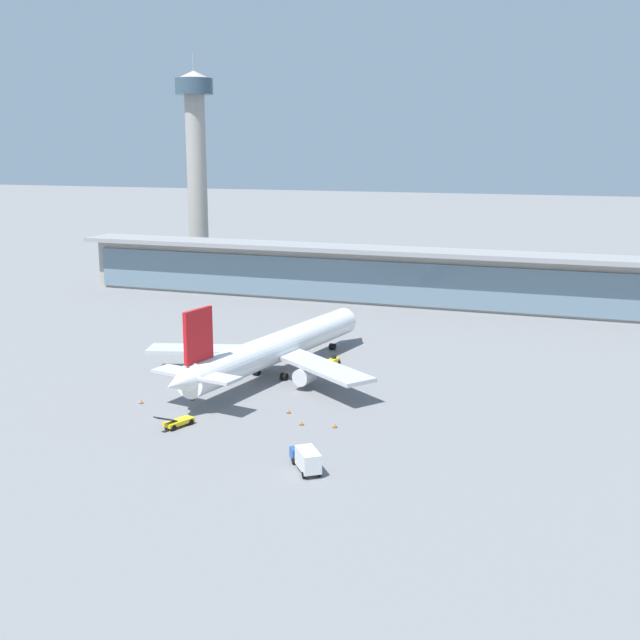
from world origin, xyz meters
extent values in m
plane|color=slate|center=(0.00, 0.00, 0.00)|extent=(1200.00, 1200.00, 0.00)
cylinder|color=white|center=(-3.07, -1.68, 5.19)|extent=(14.45, 52.08, 5.47)
cone|color=white|center=(1.84, 26.04, 5.19)|extent=(6.14, 5.79, 5.37)
cone|color=white|center=(-7.94, -29.12, 5.74)|extent=(5.90, 6.79, 4.93)
cube|color=black|center=(1.29, 22.95, 6.15)|extent=(4.44, 2.95, 0.66)
cube|color=#B7BABF|center=(-15.52, -4.31, 4.23)|extent=(24.35, 12.29, 0.66)
cube|color=#B7BABF|center=(7.71, -8.43, 4.23)|extent=(22.64, 18.77, 0.66)
cylinder|color=silver|center=(-12.83, -5.35, 2.35)|extent=(3.67, 4.43, 3.02)
cylinder|color=silver|center=(4.83, -8.48, 2.35)|extent=(3.67, 4.43, 3.02)
cube|color=red|center=(-7.11, -24.45, 12.18)|extent=(1.80, 6.62, 8.50)
cube|color=#B7BABF|center=(-7.27, -25.38, 6.01)|extent=(15.60, 6.72, 0.47)
cylinder|color=black|center=(-6.54, -3.94, 0.66)|extent=(1.35, 1.50, 1.32)
cylinder|color=black|center=(-0.59, -4.99, 0.66)|extent=(1.35, 1.50, 1.32)
cylinder|color=black|center=(0.55, 18.77, 0.66)|extent=(1.35, 1.50, 1.32)
cube|color=#234C9E|center=(15.66, -39.27, 1.20)|extent=(2.92, 2.82, 1.50)
cube|color=black|center=(15.18, -38.64, 1.50)|extent=(1.72, 1.35, 0.70)
cube|color=silver|center=(18.14, -42.54, 1.85)|extent=(4.61, 5.05, 2.50)
cylinder|color=black|center=(15.30, -40.55, 0.45)|extent=(0.77, 0.89, 0.90)
cylinder|color=black|center=(16.99, -39.27, 0.45)|extent=(0.77, 0.89, 0.90)
cylinder|color=black|center=(18.20, -44.37, 0.45)|extent=(0.77, 0.89, 0.90)
cylinder|color=black|center=(19.89, -43.09, 0.45)|extent=(0.77, 0.89, 0.90)
cube|color=yellow|center=(-6.30, -32.88, 0.75)|extent=(3.35, 5.13, 0.60)
cube|color=black|center=(-7.14, -35.16, 1.84)|extent=(2.21, 4.02, 1.72)
cylinder|color=black|center=(-6.10, -34.74, 0.45)|extent=(0.57, 0.94, 0.90)
cylinder|color=black|center=(-7.66, -34.17, 0.45)|extent=(0.57, 0.94, 0.90)
cylinder|color=black|center=(-4.94, -31.59, 0.45)|extent=(0.57, 0.94, 0.90)
cylinder|color=black|center=(-6.49, -31.02, 0.45)|extent=(0.57, 0.94, 0.90)
cube|color=yellow|center=(4.63, 7.23, 0.90)|extent=(1.98, 3.03, 0.90)
cube|color=black|center=(4.68, 7.52, 1.70)|extent=(0.82, 0.82, 0.70)
cylinder|color=black|center=(5.15, 6.13, 0.45)|extent=(0.44, 0.94, 0.90)
cylinder|color=black|center=(3.75, 6.39, 0.45)|extent=(0.44, 0.94, 0.90)
cylinder|color=black|center=(5.50, 8.06, 0.45)|extent=(0.44, 0.94, 0.90)
cylinder|color=black|center=(4.10, 8.32, 0.45)|extent=(0.44, 0.94, 0.90)
cube|color=#9E998E|center=(0.00, 71.04, 7.00)|extent=(180.00, 8.00, 14.00)
cube|color=slate|center=(0.00, 66.74, 6.30)|extent=(176.40, 0.50, 11.20)
cube|color=gray|center=(0.00, 69.04, 14.60)|extent=(183.60, 12.80, 1.20)
cylinder|color=#9E998E|center=(-73.77, 99.76, 28.77)|extent=(6.40, 6.40, 57.55)
cylinder|color=#384C5B|center=(-73.77, 99.76, 60.05)|extent=(12.00, 12.00, 5.00)
cone|color=#9E998E|center=(-73.77, 99.76, 63.75)|extent=(10.20, 10.20, 2.40)
cylinder|color=#99999E|center=(-73.77, 99.76, 67.45)|extent=(0.36, 0.36, 5.00)
cone|color=orange|center=(6.98, -21.56, 0.35)|extent=(0.44, 0.44, 0.70)
cube|color=black|center=(6.98, -21.56, 0.02)|extent=(0.62, 0.62, 0.04)
cone|color=orange|center=(15.98, -25.28, 0.35)|extent=(0.44, 0.44, 0.70)
cube|color=black|center=(15.98, -25.28, 0.02)|extent=(0.62, 0.62, 0.04)
cone|color=orange|center=(10.85, -25.96, 0.35)|extent=(0.44, 0.44, 0.70)
cube|color=black|center=(10.85, -25.96, 0.02)|extent=(0.62, 0.62, 0.04)
cone|color=orange|center=(-10.58, -20.88, 0.35)|extent=(0.44, 0.44, 0.70)
cube|color=black|center=(-10.58, -20.88, 0.02)|extent=(0.62, 0.62, 0.04)
cone|color=orange|center=(-17.67, -25.23, 0.35)|extent=(0.44, 0.44, 0.70)
cube|color=black|center=(-17.67, -25.23, 0.02)|extent=(0.62, 0.62, 0.04)
camera|label=1|loc=(51.73, -131.73, 41.12)|focal=44.30mm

